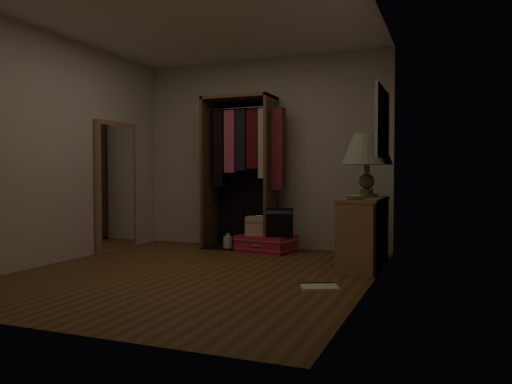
% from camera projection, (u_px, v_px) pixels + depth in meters
% --- Properties ---
extents(ground, '(4.00, 4.00, 0.00)m').
position_uv_depth(ground, '(195.00, 273.00, 5.07)').
color(ground, '#563618').
rests_on(ground, ground).
extents(room_walls, '(3.52, 4.02, 2.60)m').
position_uv_depth(room_walls, '(203.00, 125.00, 5.03)').
color(room_walls, beige).
rests_on(room_walls, ground).
extents(console_bookshelf, '(0.42, 1.12, 0.75)m').
position_uv_depth(console_bookshelf, '(364.00, 231.00, 5.47)').
color(console_bookshelf, '#A2764E').
rests_on(console_bookshelf, ground).
extents(open_wardrobe, '(1.11, 0.50, 2.05)m').
position_uv_depth(open_wardrobe, '(245.00, 158.00, 6.73)').
color(open_wardrobe, brown).
rests_on(open_wardrobe, ground).
extents(floor_mirror, '(0.06, 0.80, 1.70)m').
position_uv_depth(floor_mirror, '(116.00, 186.00, 6.59)').
color(floor_mirror, '#9E6E4C').
rests_on(floor_mirror, ground).
extents(pink_suitcase, '(0.78, 0.63, 0.22)m').
position_uv_depth(pink_suitcase, '(266.00, 243.00, 6.48)').
color(pink_suitcase, red).
rests_on(pink_suitcase, ground).
extents(train_case, '(0.41, 0.33, 0.26)m').
position_uv_depth(train_case, '(259.00, 226.00, 6.52)').
color(train_case, '#C4B495').
rests_on(train_case, pink_suitcase).
extents(black_bag, '(0.39, 0.31, 0.37)m').
position_uv_depth(black_bag, '(280.00, 222.00, 6.32)').
color(black_bag, black).
rests_on(black_bag, pink_suitcase).
extents(table_lamp, '(0.62, 0.62, 0.71)m').
position_uv_depth(table_lamp, '(367.00, 151.00, 5.57)').
color(table_lamp, '#4A5228').
rests_on(table_lamp, console_bookshelf).
extents(brass_tray, '(0.31, 0.31, 0.02)m').
position_uv_depth(brass_tray, '(362.00, 198.00, 5.29)').
color(brass_tray, '#B59745').
rests_on(brass_tray, console_bookshelf).
extents(ceramic_bowl, '(0.22, 0.22, 0.05)m').
position_uv_depth(ceramic_bowl, '(353.00, 197.00, 5.08)').
color(ceramic_bowl, '#AFD2B4').
rests_on(ceramic_bowl, console_bookshelf).
extents(white_jug, '(0.13, 0.13, 0.21)m').
position_uv_depth(white_jug, '(228.00, 243.00, 6.68)').
color(white_jug, silver).
rests_on(white_jug, ground).
extents(floor_book, '(0.40, 0.37, 0.03)m').
position_uv_depth(floor_book, '(319.00, 287.00, 4.40)').
color(floor_book, beige).
rests_on(floor_book, ground).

